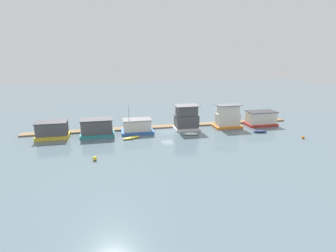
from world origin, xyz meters
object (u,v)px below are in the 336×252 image
houseboat_teal (97,128)px  houseboat_white (186,118)px  dinghy_white (191,134)px  dinghy_navy (260,131)px  houseboat_orange (228,118)px  houseboat_red (261,118)px  houseboat_blue (137,126)px  buoy_yellow (95,158)px  buoy_orange (303,137)px  houseboat_yellow (52,130)px  dinghy_yellow (131,138)px

houseboat_teal → houseboat_white: (18.77, 0.57, 0.78)m
houseboat_white → dinghy_white: houseboat_white is taller
dinghy_navy → houseboat_white: bearing=158.8°
houseboat_orange → houseboat_red: 8.37m
houseboat_blue → dinghy_navy: bearing=-12.2°
houseboat_teal → dinghy_navy: houseboat_teal is taller
houseboat_red → houseboat_teal: bearing=-179.3°
buoy_yellow → houseboat_teal: bearing=90.3°
houseboat_red → dinghy_navy: size_ratio=2.27×
houseboat_teal → dinghy_navy: size_ratio=2.18×
houseboat_blue → dinghy_navy: 25.78m
buoy_yellow → buoy_orange: bearing=3.6°
buoy_orange → houseboat_teal: bearing=165.2°
houseboat_orange → buoy_orange: houseboat_orange is taller
houseboat_white → houseboat_red: houseboat_white is taller
houseboat_white → buoy_yellow: bearing=-144.3°
houseboat_teal → buoy_yellow: (0.06, -12.87, -1.34)m
houseboat_red → houseboat_blue: bearing=-179.9°
houseboat_blue → buoy_yellow: (-7.99, -13.28, -1.01)m
dinghy_white → dinghy_navy: size_ratio=0.96×
houseboat_white → buoy_yellow: 23.13m
dinghy_white → buoy_yellow: buoy_yellow is taller
houseboat_yellow → houseboat_blue: 16.60m
houseboat_red → dinghy_white: 18.45m
houseboat_orange → dinghy_yellow: (-21.73, -3.56, -2.04)m
houseboat_red → dinghy_white: bearing=-167.6°
houseboat_blue → houseboat_white: bearing=0.9°
dinghy_yellow → houseboat_red: bearing=7.2°
houseboat_yellow → houseboat_white: 27.32m
houseboat_white → houseboat_blue: bearing=-179.1°
buoy_yellow → houseboat_yellow: bearing=122.6°
houseboat_yellow → buoy_yellow: (8.60, -13.45, -1.25)m
houseboat_teal → houseboat_white: houseboat_white is taller
houseboat_blue → buoy_orange: bearing=-19.1°
houseboat_orange → dinghy_white: houseboat_orange is taller
houseboat_white → houseboat_orange: bearing=-2.3°
houseboat_blue → dinghy_navy: houseboat_blue is taller
dinghy_yellow → buoy_orange: buoy_orange is taller
houseboat_orange → buoy_orange: 15.47m
houseboat_red → dinghy_navy: (-3.35, -5.47, -1.32)m
houseboat_yellow → houseboat_orange: (36.77, -0.39, 0.65)m
houseboat_orange → dinghy_white: bearing=-158.9°
houseboat_white → dinghy_white: (-0.17, -4.09, -2.22)m
dinghy_navy → houseboat_yellow: bearing=172.3°
houseboat_yellow → dinghy_yellow: (15.04, -3.95, -1.38)m
houseboat_teal → buoy_yellow: 12.94m
houseboat_white → houseboat_orange: size_ratio=0.88×
houseboat_white → houseboat_yellow: bearing=180.0°
houseboat_blue → houseboat_orange: (20.18, -0.22, 0.90)m
houseboat_yellow → buoy_orange: size_ratio=11.10×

